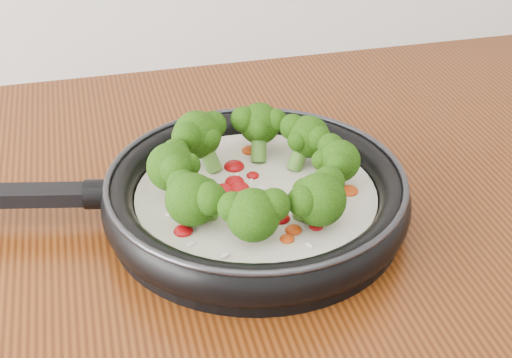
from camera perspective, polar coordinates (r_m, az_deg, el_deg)
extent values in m
cylinder|color=black|center=(0.78, 0.00, -2.75)|extent=(0.36, 0.36, 0.01)
torus|color=black|center=(0.76, 0.00, -1.29)|extent=(0.38, 0.38, 0.03)
torus|color=#2D2D33|center=(0.75, 0.00, 0.08)|extent=(0.37, 0.37, 0.01)
cube|color=black|center=(0.79, -18.13, -1.23)|extent=(0.19, 0.07, 0.02)
cylinder|color=black|center=(0.77, -12.16, -1.16)|extent=(0.04, 0.04, 0.03)
cylinder|color=beige|center=(0.77, 0.00, -1.72)|extent=(0.30, 0.30, 0.02)
ellipsoid|color=#A0070B|center=(0.75, 6.23, -1.66)|extent=(0.02, 0.02, 0.01)
ellipsoid|color=#A0070B|center=(0.80, -1.73, 0.98)|extent=(0.03, 0.03, 0.01)
ellipsoid|color=#C33C0C|center=(0.73, 1.07, -2.39)|extent=(0.02, 0.02, 0.01)
ellipsoid|color=#A0070B|center=(0.79, -7.54, -0.03)|extent=(0.02, 0.02, 0.01)
ellipsoid|color=#A0070B|center=(0.71, -5.72, -4.08)|extent=(0.02, 0.02, 0.01)
ellipsoid|color=#C33C0C|center=(0.69, 2.45, -4.71)|extent=(0.02, 0.02, 0.01)
ellipsoid|color=#A0070B|center=(0.78, -1.69, -0.23)|extent=(0.03, 0.03, 0.01)
ellipsoid|color=#A0070B|center=(0.71, 4.73, -3.70)|extent=(0.02, 0.02, 0.01)
ellipsoid|color=#C33C0C|center=(0.76, -4.47, -0.90)|extent=(0.03, 0.03, 0.01)
ellipsoid|color=#A0070B|center=(0.70, -0.27, -4.32)|extent=(0.02, 0.02, 0.01)
ellipsoid|color=#A0070B|center=(0.79, -0.25, 0.27)|extent=(0.02, 0.02, 0.01)
ellipsoid|color=#C33C0C|center=(0.70, 2.95, -4.02)|extent=(0.02, 0.02, 0.01)
ellipsoid|color=#A0070B|center=(0.76, -1.35, -0.73)|extent=(0.03, 0.03, 0.01)
ellipsoid|color=#A0070B|center=(0.75, -4.22, -1.73)|extent=(0.03, 0.03, 0.01)
ellipsoid|color=#C33C0C|center=(0.83, -0.50, 2.24)|extent=(0.02, 0.02, 0.01)
ellipsoid|color=#A0070B|center=(0.81, 5.24, 1.12)|extent=(0.02, 0.02, 0.01)
ellipsoid|color=#A0070B|center=(0.72, 1.91, -3.09)|extent=(0.02, 0.02, 0.01)
ellipsoid|color=#C33C0C|center=(0.77, 7.29, -0.93)|extent=(0.03, 0.03, 0.01)
ellipsoid|color=#A0070B|center=(0.76, -2.53, -0.88)|extent=(0.03, 0.03, 0.01)
ellipsoid|color=white|center=(0.69, 4.17, -5.19)|extent=(0.01, 0.01, 0.00)
ellipsoid|color=white|center=(0.72, 5.13, -3.64)|extent=(0.01, 0.01, 0.00)
ellipsoid|color=white|center=(0.69, -5.10, -5.11)|extent=(0.01, 0.01, 0.00)
ellipsoid|color=white|center=(0.79, -1.51, 0.29)|extent=(0.01, 0.01, 0.00)
ellipsoid|color=white|center=(0.84, -0.87, 2.51)|extent=(0.01, 0.01, 0.00)
ellipsoid|color=white|center=(0.78, -0.36, -0.13)|extent=(0.01, 0.01, 0.00)
ellipsoid|color=white|center=(0.75, 2.13, -1.26)|extent=(0.01, 0.00, 0.00)
ellipsoid|color=white|center=(0.75, 0.16, -1.35)|extent=(0.01, 0.01, 0.00)
ellipsoid|color=white|center=(0.74, -1.29, -1.99)|extent=(0.01, 0.01, 0.00)
ellipsoid|color=white|center=(0.75, 3.12, -1.65)|extent=(0.01, 0.01, 0.00)
ellipsoid|color=white|center=(0.79, 7.03, 0.20)|extent=(0.01, 0.01, 0.00)
ellipsoid|color=white|center=(0.81, 6.85, 1.34)|extent=(0.01, 0.01, 0.00)
ellipsoid|color=white|center=(0.76, 0.00, -0.94)|extent=(0.01, 0.01, 0.00)
ellipsoid|color=white|center=(0.76, 0.38, -0.80)|extent=(0.01, 0.01, 0.00)
ellipsoid|color=white|center=(0.75, -5.32, -1.51)|extent=(0.01, 0.01, 0.00)
ellipsoid|color=white|center=(0.67, -2.43, -6.02)|extent=(0.01, 0.01, 0.00)
ellipsoid|color=white|center=(0.77, 0.19, -0.73)|extent=(0.01, 0.01, 0.00)
ellipsoid|color=white|center=(0.73, -6.83, -2.82)|extent=(0.01, 0.01, 0.00)
ellipsoid|color=white|center=(0.76, -0.10, -1.03)|extent=(0.01, 0.01, 0.00)
ellipsoid|color=white|center=(0.74, 0.37, -2.42)|extent=(0.01, 0.01, 0.00)
ellipsoid|color=white|center=(0.75, -1.66, -1.66)|extent=(0.01, 0.01, 0.00)
cylinder|color=#5A902F|center=(0.76, 5.22, 0.17)|extent=(0.03, 0.02, 0.04)
sphere|color=black|center=(0.75, 6.52, 1.42)|extent=(0.05, 0.05, 0.04)
sphere|color=black|center=(0.76, 5.87, 2.55)|extent=(0.03, 0.03, 0.03)
sphere|color=black|center=(0.74, 6.50, 1.13)|extent=(0.03, 0.03, 0.03)
sphere|color=black|center=(0.75, 5.20, 1.48)|extent=(0.03, 0.03, 0.02)
cylinder|color=#5A902F|center=(0.80, 3.35, 1.81)|extent=(0.03, 0.03, 0.04)
sphere|color=black|center=(0.80, 4.11, 3.33)|extent=(0.06, 0.06, 0.05)
sphere|color=black|center=(0.80, 2.89, 4.08)|extent=(0.03, 0.03, 0.03)
sphere|color=black|center=(0.78, 4.95, 3.18)|extent=(0.03, 0.03, 0.03)
sphere|color=black|center=(0.79, 3.31, 2.99)|extent=(0.03, 0.03, 0.02)
cylinder|color=#5A902F|center=(0.81, 0.22, 2.60)|extent=(0.03, 0.04, 0.04)
sphere|color=black|center=(0.82, 0.28, 4.38)|extent=(0.06, 0.06, 0.05)
sphere|color=black|center=(0.81, -0.98, 4.70)|extent=(0.03, 0.03, 0.03)
sphere|color=black|center=(0.81, 1.51, 4.59)|extent=(0.03, 0.03, 0.03)
sphere|color=black|center=(0.80, 0.22, 3.90)|extent=(0.03, 0.03, 0.02)
cylinder|color=#5A902F|center=(0.79, -3.72, 1.82)|extent=(0.03, 0.04, 0.04)
sphere|color=black|center=(0.80, -4.62, 3.47)|extent=(0.06, 0.06, 0.05)
sphere|color=black|center=(0.78, -5.42, 3.31)|extent=(0.04, 0.04, 0.03)
sphere|color=black|center=(0.80, -3.41, 4.26)|extent=(0.04, 0.04, 0.03)
sphere|color=black|center=(0.78, -3.74, 3.17)|extent=(0.03, 0.03, 0.03)
cylinder|color=#5A902F|center=(0.75, -5.32, -0.24)|extent=(0.03, 0.02, 0.04)
sphere|color=black|center=(0.74, -6.67, 0.94)|extent=(0.06, 0.06, 0.05)
sphere|color=black|center=(0.72, -6.32, 0.71)|extent=(0.04, 0.04, 0.03)
sphere|color=black|center=(0.76, -6.33, 2.08)|extent=(0.03, 0.03, 0.03)
sphere|color=black|center=(0.74, -5.31, 1.11)|extent=(0.03, 0.03, 0.03)
cylinder|color=#5A902F|center=(0.71, -4.00, -2.27)|extent=(0.03, 0.03, 0.03)
sphere|color=black|center=(0.70, -5.03, -1.62)|extent=(0.06, 0.06, 0.05)
sphere|color=black|center=(0.68, -3.64, -1.54)|extent=(0.04, 0.04, 0.03)
sphere|color=black|center=(0.71, -5.81, -0.45)|extent=(0.04, 0.04, 0.03)
sphere|color=black|center=(0.71, -3.93, -0.93)|extent=(0.03, 0.03, 0.03)
cylinder|color=#5A902F|center=(0.70, -0.18, -3.27)|extent=(0.02, 0.03, 0.04)
sphere|color=black|center=(0.67, -0.23, -2.85)|extent=(0.06, 0.06, 0.05)
sphere|color=black|center=(0.67, 1.41, -2.03)|extent=(0.04, 0.04, 0.03)
sphere|color=black|center=(0.67, -1.84, -2.21)|extent=(0.04, 0.04, 0.03)
sphere|color=black|center=(0.69, -0.18, -1.85)|extent=(0.03, 0.03, 0.03)
cylinder|color=#5A902F|center=(0.71, 3.95, -2.29)|extent=(0.03, 0.03, 0.04)
sphere|color=black|center=(0.70, 4.99, -1.62)|extent=(0.06, 0.06, 0.05)
sphere|color=black|center=(0.71, 5.68, -0.27)|extent=(0.04, 0.04, 0.03)
sphere|color=black|center=(0.68, 3.69, -1.74)|extent=(0.04, 0.04, 0.03)
sphere|color=black|center=(0.70, 3.90, -0.92)|extent=(0.03, 0.03, 0.03)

